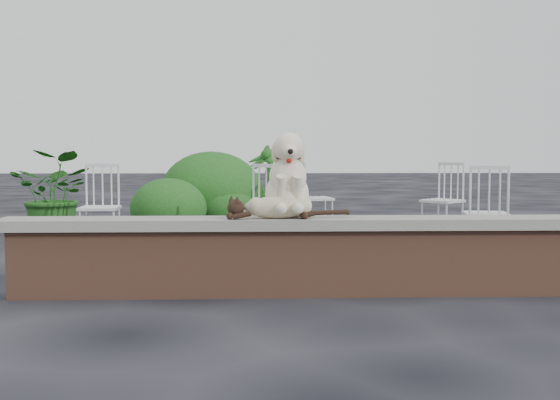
{
  "coord_description": "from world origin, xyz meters",
  "views": [
    {
      "loc": [
        -1.2,
        -5.1,
        1.07
      ],
      "look_at": [
        -1.01,
        0.2,
        0.7
      ],
      "focal_mm": 44.01,
      "sensor_mm": 36.0,
      "label": 1
    }
  ],
  "objects_px": {
    "cat": "(277,206)",
    "chair_d": "(442,199)",
    "dog": "(287,174)",
    "chair_a": "(100,206)",
    "chair_c": "(486,212)",
    "potted_plant_b": "(267,184)",
    "potted_plant_a": "(56,194)",
    "chair_b": "(256,207)",
    "chair_e": "(316,197)"
  },
  "relations": [
    {
      "from": "cat",
      "to": "chair_b",
      "type": "relative_size",
      "value": 1.16
    },
    {
      "from": "potted_plant_a",
      "to": "dog",
      "type": "bearing_deg",
      "value": -51.01
    },
    {
      "from": "chair_b",
      "to": "cat",
      "type": "bearing_deg",
      "value": -49.7
    },
    {
      "from": "chair_c",
      "to": "potted_plant_a",
      "type": "relative_size",
      "value": 0.86
    },
    {
      "from": "cat",
      "to": "potted_plant_b",
      "type": "bearing_deg",
      "value": 87.85
    },
    {
      "from": "dog",
      "to": "chair_a",
      "type": "relative_size",
      "value": 0.69
    },
    {
      "from": "dog",
      "to": "chair_c",
      "type": "bearing_deg",
      "value": 35.06
    },
    {
      "from": "chair_d",
      "to": "potted_plant_a",
      "type": "relative_size",
      "value": 0.86
    },
    {
      "from": "chair_b",
      "to": "chair_a",
      "type": "bearing_deg",
      "value": -148.69
    },
    {
      "from": "chair_a",
      "to": "chair_b",
      "type": "height_order",
      "value": "same"
    },
    {
      "from": "chair_a",
      "to": "potted_plant_b",
      "type": "relative_size",
      "value": 0.78
    },
    {
      "from": "chair_d",
      "to": "potted_plant_a",
      "type": "distance_m",
      "value": 4.85
    },
    {
      "from": "chair_b",
      "to": "chair_c",
      "type": "relative_size",
      "value": 1.0
    },
    {
      "from": "chair_e",
      "to": "chair_b",
      "type": "distance_m",
      "value": 1.81
    },
    {
      "from": "chair_d",
      "to": "chair_e",
      "type": "relative_size",
      "value": 1.0
    },
    {
      "from": "chair_a",
      "to": "chair_b",
      "type": "relative_size",
      "value": 1.0
    },
    {
      "from": "chair_d",
      "to": "potted_plant_b",
      "type": "distance_m",
      "value": 2.69
    },
    {
      "from": "cat",
      "to": "chair_d",
      "type": "xyz_separation_m",
      "value": [
        2.22,
        3.56,
        -0.2
      ]
    },
    {
      "from": "chair_a",
      "to": "potted_plant_a",
      "type": "relative_size",
      "value": 0.86
    },
    {
      "from": "dog",
      "to": "chair_e",
      "type": "distance_m",
      "value": 3.97
    },
    {
      "from": "cat",
      "to": "chair_a",
      "type": "relative_size",
      "value": 1.16
    },
    {
      "from": "chair_b",
      "to": "potted_plant_a",
      "type": "height_order",
      "value": "potted_plant_a"
    },
    {
      "from": "chair_d",
      "to": "chair_e",
      "type": "height_order",
      "value": "same"
    },
    {
      "from": "potted_plant_a",
      "to": "potted_plant_b",
      "type": "height_order",
      "value": "potted_plant_b"
    },
    {
      "from": "chair_b",
      "to": "potted_plant_b",
      "type": "xyz_separation_m",
      "value": [
        0.16,
        2.67,
        0.13
      ]
    },
    {
      "from": "dog",
      "to": "potted_plant_b",
      "type": "xyz_separation_m",
      "value": [
        -0.07,
        4.94,
        -0.3
      ]
    },
    {
      "from": "chair_e",
      "to": "chair_d",
      "type": "bearing_deg",
      "value": -116.58
    },
    {
      "from": "chair_c",
      "to": "potted_plant_a",
      "type": "bearing_deg",
      "value": -10.83
    },
    {
      "from": "chair_a",
      "to": "chair_e",
      "type": "height_order",
      "value": "same"
    },
    {
      "from": "cat",
      "to": "chair_b",
      "type": "distance_m",
      "value": 2.44
    },
    {
      "from": "chair_d",
      "to": "chair_b",
      "type": "height_order",
      "value": "same"
    },
    {
      "from": "chair_a",
      "to": "chair_e",
      "type": "xyz_separation_m",
      "value": [
        2.53,
        1.47,
        0.0
      ]
    },
    {
      "from": "chair_a",
      "to": "cat",
      "type": "bearing_deg",
      "value": -55.96
    },
    {
      "from": "potted_plant_b",
      "to": "cat",
      "type": "bearing_deg",
      "value": -90.15
    },
    {
      "from": "chair_a",
      "to": "potted_plant_a",
      "type": "height_order",
      "value": "potted_plant_a"
    },
    {
      "from": "cat",
      "to": "chair_e",
      "type": "relative_size",
      "value": 1.16
    },
    {
      "from": "potted_plant_a",
      "to": "cat",
      "type": "bearing_deg",
      "value": -53.06
    },
    {
      "from": "chair_a",
      "to": "chair_c",
      "type": "bearing_deg",
      "value": -14.36
    },
    {
      "from": "dog",
      "to": "chair_e",
      "type": "relative_size",
      "value": 0.69
    },
    {
      "from": "chair_d",
      "to": "potted_plant_a",
      "type": "bearing_deg",
      "value": -130.38
    },
    {
      "from": "chair_d",
      "to": "chair_b",
      "type": "xyz_separation_m",
      "value": [
        -2.37,
        -1.14,
        0.0
      ]
    },
    {
      "from": "potted_plant_b",
      "to": "chair_a",
      "type": "bearing_deg",
      "value": -127.2
    },
    {
      "from": "dog",
      "to": "chair_e",
      "type": "height_order",
      "value": "dog"
    },
    {
      "from": "chair_d",
      "to": "chair_a",
      "type": "bearing_deg",
      "value": -117.74
    },
    {
      "from": "chair_d",
      "to": "potted_plant_b",
      "type": "relative_size",
      "value": 0.78
    },
    {
      "from": "chair_b",
      "to": "potted_plant_b",
      "type": "relative_size",
      "value": 0.78
    },
    {
      "from": "chair_d",
      "to": "chair_b",
      "type": "distance_m",
      "value": 2.63
    },
    {
      "from": "chair_b",
      "to": "chair_c",
      "type": "bearing_deg",
      "value": 19.45
    },
    {
      "from": "chair_c",
      "to": "potted_plant_b",
      "type": "height_order",
      "value": "potted_plant_b"
    },
    {
      "from": "potted_plant_a",
      "to": "potted_plant_b",
      "type": "xyz_separation_m",
      "value": [
        2.65,
        1.59,
        0.05
      ]
    }
  ]
}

